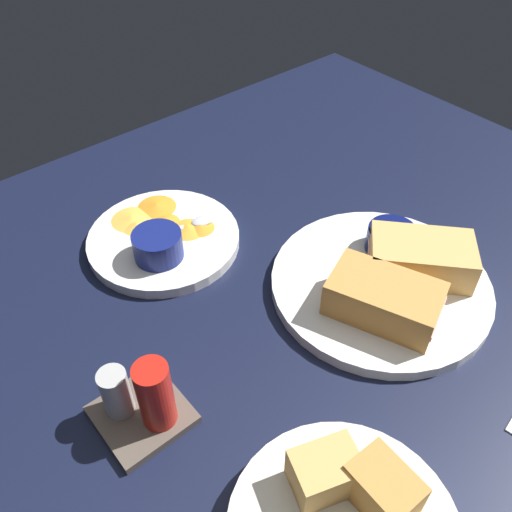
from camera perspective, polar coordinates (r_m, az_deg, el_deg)
ground_plane at (r=71.31cm, az=9.42°, el=-5.84°), size 110.00×110.00×3.00cm
plate_sandwich_main at (r=72.26cm, az=12.94°, el=-2.98°), size 28.35×28.35×1.60cm
sandwich_half_near at (r=66.25cm, az=13.32°, el=-4.41°), size 14.91×11.89×4.80cm
sandwich_half_far at (r=72.63cm, az=17.00°, el=-0.14°), size 14.75×14.34×4.80cm
ramekin_dark_sauce at (r=75.14cm, az=14.07°, el=1.79°), size 6.59×6.59×3.52cm
spoon_by_dark_ramekin at (r=72.18cm, az=13.02°, el=-1.74°), size 5.96×9.40×0.80cm
plate_chips_companion at (r=77.91cm, az=-9.69°, el=1.72°), size 21.44×21.44×1.60cm
ramekin_light_gravy at (r=72.96cm, az=-10.33°, el=1.21°), size 6.65×6.65×3.83cm
spoon_by_gravy_ramekin at (r=78.14cm, az=-6.59°, el=3.40°), size 3.73×9.93×0.80cm
plantain_chip_scatter at (r=79.84cm, az=-10.19°, el=3.88°), size 15.08×13.08×0.60cm
condiment_caddy at (r=58.06cm, az=-11.92°, el=-14.74°), size 9.00×9.00×9.50cm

